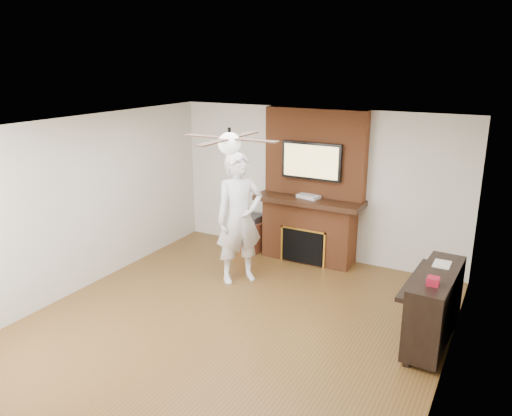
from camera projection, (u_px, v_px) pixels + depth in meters
The scene contains 12 objects.
room_shell at pixel (231, 232), 5.98m from camera, with size 5.36×5.86×2.86m.
fireplace at pixel (311, 202), 8.20m from camera, with size 1.78×0.64×2.50m.
tv at pixel (311, 161), 7.96m from camera, with size 1.00×0.08×0.60m.
ceiling_fan at pixel (229, 143), 5.67m from camera, with size 1.21×1.21×0.31m.
person at pixel (239, 218), 7.36m from camera, with size 0.72×0.48×1.98m, color silver.
side_table at pixel (251, 233), 8.84m from camera, with size 0.61×0.61×0.62m.
piano at pixel (434, 305), 5.82m from camera, with size 0.57×1.39×0.99m.
cable_box at pixel (309, 196), 8.09m from camera, with size 0.36×0.21×0.05m, color silver.
candle_orange at pixel (293, 256), 8.42m from camera, with size 0.07×0.07×0.11m, color red.
candle_green at pixel (306, 259), 8.32m from camera, with size 0.07×0.07×0.08m, color #3D8A37.
candle_cream at pixel (311, 260), 8.22m from camera, with size 0.08×0.08×0.12m, color beige.
candle_blue at pixel (318, 263), 8.13m from camera, with size 0.06×0.06×0.09m, color #2E668B.
Camera 1 is at (2.95, -4.82, 3.24)m, focal length 35.00 mm.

